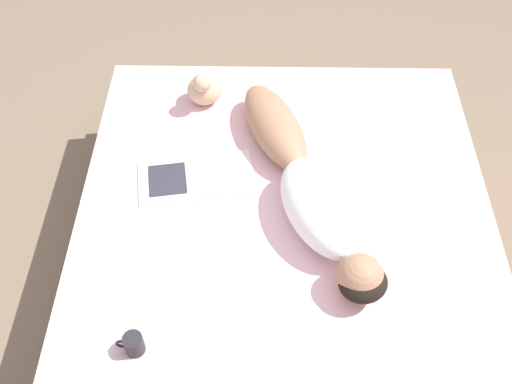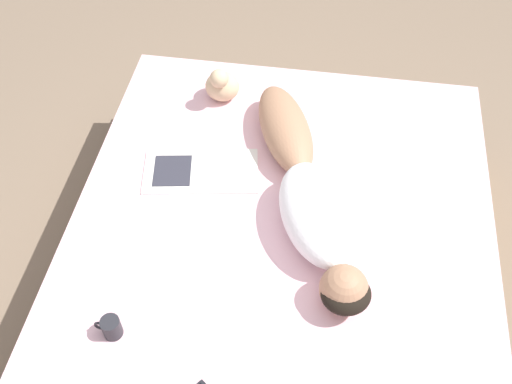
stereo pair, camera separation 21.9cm
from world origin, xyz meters
name	(u,v)px [view 1 (the left image)]	position (x,y,z in m)	size (l,w,h in m)	color
ground_plane	(282,294)	(0.00, 0.00, 0.00)	(12.00, 12.00, 0.00)	#7A6651
bed	(283,265)	(0.00, 0.00, 0.26)	(1.84, 2.20, 0.52)	tan
person	(310,187)	(-0.10, -0.16, 0.62)	(0.65, 1.25, 0.22)	#A37556
open_magazine	(195,177)	(0.40, -0.29, 0.52)	(0.55, 0.34, 0.01)	silver
coffee_mug	(133,344)	(0.55, 0.53, 0.56)	(0.10, 0.07, 0.09)	#232328
plush_toy	(204,89)	(0.39, -0.79, 0.61)	(0.17, 0.18, 0.22)	#D1B289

